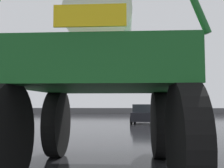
# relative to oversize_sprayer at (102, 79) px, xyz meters

# --- Properties ---
(ground_plane) EXTENTS (120.00, 120.00, 0.00)m
(ground_plane) POSITION_rel_oversize_sprayer_xyz_m (0.02, 12.44, -2.14)
(ground_plane) COLOR black
(oversize_sprayer) EXTENTS (3.99, 5.50, 4.29)m
(oversize_sprayer) POSITION_rel_oversize_sprayer_xyz_m (0.00, 0.00, 0.00)
(oversize_sprayer) COLOR black
(oversize_sprayer) RESTS_ON ground
(sedan_ahead) EXTENTS (2.22, 4.26, 1.52)m
(sedan_ahead) POSITION_rel_oversize_sprayer_xyz_m (1.61, 16.20, -1.43)
(sedan_ahead) COLOR black
(sedan_ahead) RESTS_ON ground
(streetlight_far_left) EXTENTS (2.28, 0.24, 7.84)m
(streetlight_far_left) POSITION_rel_oversize_sprayer_xyz_m (-9.17, 16.37, 2.27)
(streetlight_far_left) COLOR #A8AAAF
(streetlight_far_left) RESTS_ON ground
(roadside_barrier) EXTENTS (31.52, 0.24, 0.90)m
(roadside_barrier) POSITION_rel_oversize_sprayer_xyz_m (0.02, 34.81, -1.69)
(roadside_barrier) COLOR #59595B
(roadside_barrier) RESTS_ON ground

